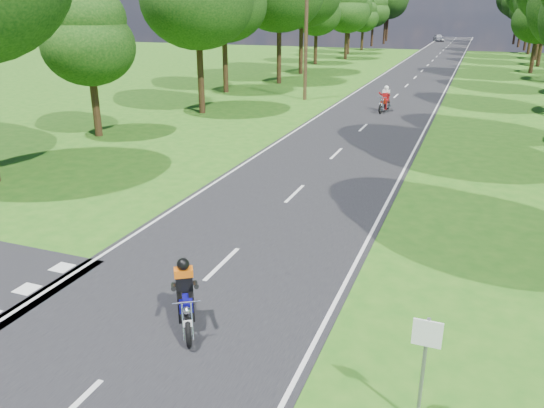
% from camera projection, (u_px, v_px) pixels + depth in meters
% --- Properties ---
extents(ground, '(160.00, 160.00, 0.00)m').
position_uv_depth(ground, '(184.00, 301.00, 12.29)').
color(ground, '#256016').
rests_on(ground, ground).
extents(main_road, '(7.00, 140.00, 0.02)m').
position_uv_depth(main_road, '(422.00, 71.00, 56.00)').
color(main_road, black).
rests_on(main_road, ground).
extents(road_markings, '(7.40, 140.00, 0.01)m').
position_uv_depth(road_markings, '(419.00, 73.00, 54.40)').
color(road_markings, silver).
rests_on(road_markings, main_road).
extents(telegraph_pole, '(1.20, 0.26, 8.00)m').
position_uv_depth(telegraph_pole, '(306.00, 42.00, 37.36)').
color(telegraph_pole, '#382616').
rests_on(telegraph_pole, ground).
extents(road_sign, '(0.45, 0.07, 2.00)m').
position_uv_depth(road_sign, '(425.00, 355.00, 8.21)').
color(road_sign, slate).
rests_on(road_sign, ground).
extents(rider_near_blue, '(1.46, 1.82, 1.49)m').
position_uv_depth(rider_near_blue, '(185.00, 294.00, 11.08)').
color(rider_near_blue, '#0F0B82').
rests_on(rider_near_blue, main_road).
extents(rider_far_red, '(0.86, 2.03, 1.64)m').
position_uv_depth(rider_far_red, '(385.00, 99.00, 34.01)').
color(rider_far_red, '#A4230C').
rests_on(rider_far_red, main_road).
extents(distant_car, '(2.58, 4.18, 1.33)m').
position_uv_depth(distant_car, '(439.00, 38.00, 102.84)').
color(distant_car, '#AEB1B5').
rests_on(distant_car, main_road).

